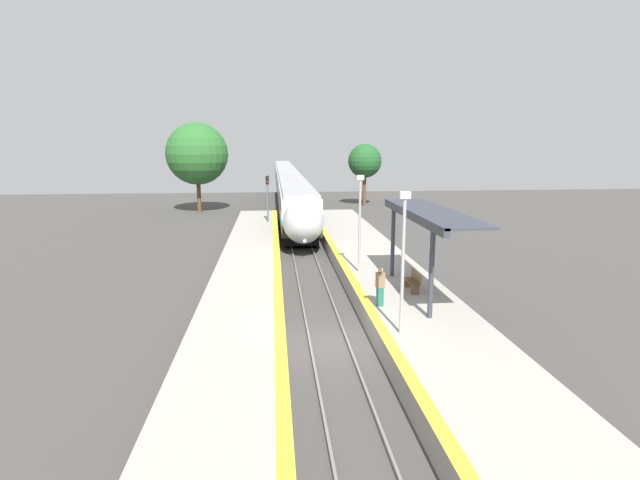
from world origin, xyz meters
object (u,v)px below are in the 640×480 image
object	(u,v)px
person_waiting	(380,286)
lamppost_mid	(360,217)
train	(288,183)
railway_signal	(268,198)
platform_bench	(413,281)
lamppost_near	(403,253)

from	to	relation	value
person_waiting	lamppost_mid	size ratio (longest dim) A/B	0.33
train	railway_signal	size ratio (longest dim) A/B	14.59
train	platform_bench	xyz separation A→B (m)	(4.31, -45.09, -0.91)
person_waiting	lamppost_near	xyz separation A→B (m)	(0.10, -3.04, 2.06)
lamppost_near	lamppost_mid	size ratio (longest dim) A/B	1.00
train	lamppost_near	size ratio (longest dim) A/B	13.92
platform_bench	lamppost_near	world-z (taller)	lamppost_near
train	lamppost_mid	size ratio (longest dim) A/B	13.92
railway_signal	lamppost_mid	bearing A→B (deg)	-74.17
train	railway_signal	xyz separation A→B (m)	(-2.46, -24.23, 0.65)
platform_bench	person_waiting	xyz separation A→B (m)	(-1.99, -2.00, 0.38)
platform_bench	person_waiting	distance (m)	2.85
platform_bench	lamppost_mid	xyz separation A→B (m)	(-1.89, 3.63, 2.44)
lamppost_near	lamppost_mid	bearing A→B (deg)	90.00
person_waiting	platform_bench	bearing A→B (deg)	45.21
person_waiting	railway_signal	xyz separation A→B (m)	(-4.78, 22.87, 1.18)
lamppost_near	platform_bench	bearing A→B (deg)	69.47
person_waiting	lamppost_mid	xyz separation A→B (m)	(0.10, 5.63, 2.06)
lamppost_near	lamppost_mid	world-z (taller)	same
lamppost_mid	lamppost_near	bearing A→B (deg)	-90.00
lamppost_near	lamppost_mid	xyz separation A→B (m)	(0.00, 8.67, 0.00)
lamppost_near	lamppost_mid	distance (m)	8.67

